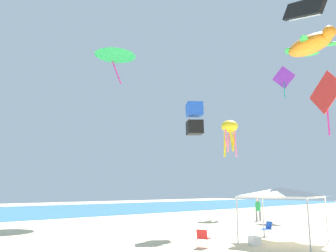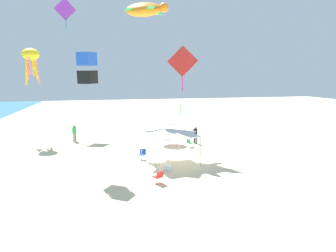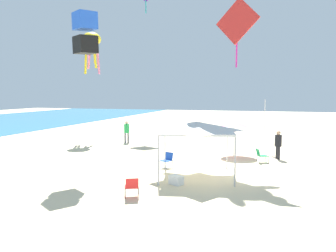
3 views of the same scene
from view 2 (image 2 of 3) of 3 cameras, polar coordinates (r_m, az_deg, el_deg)
The scene contains 15 objects.
ground at distance 24.38m, azimuth 3.18°, elevation -5.92°, with size 120.00×120.00×0.10m, color beige.
canopy_tent at distance 21.61m, azimuth 0.39°, elevation -1.20°, with size 4.16×4.09×2.70m.
beach_umbrella at distance 27.78m, azimuth -0.08°, elevation 0.46°, with size 2.26×2.24×2.33m.
folding_chair_near_cooler at distance 23.10m, azimuth -5.11°, elevation -5.49°, with size 0.76×0.69×0.82m.
folding_chair_left_of_tent at distance 17.99m, azimuth -1.92°, elevation -9.96°, with size 0.79×0.74×0.82m.
folding_chair_facing_ocean at distance 26.85m, azimuth 4.39°, elevation -3.30°, with size 0.71×0.77×0.82m.
cooler_box at distance 20.44m, azimuth 0.03°, elevation -8.30°, with size 0.65×0.74×0.40m.
banner_flag at distance 30.05m, azimuth 2.54°, elevation 1.45°, with size 0.36×0.06×3.63m.
person_near_umbrella at distance 28.29m, azimuth 5.48°, elevation -1.48°, with size 0.45×0.42×1.76m.
person_kite_handler at distance 30.58m, azimuth -18.18°, elevation -1.03°, with size 0.45×0.43×1.80m.
kite_diamond_purple at distance 38.13m, azimuth -19.85°, elevation 20.88°, with size 0.56×2.47×3.59m.
kite_octopus_yellow at distance 32.16m, azimuth -25.72°, elevation 12.42°, with size 1.62×1.62×3.61m.
kite_box_blue at distance 20.44m, azimuth -15.82°, elevation 11.06°, with size 1.38×1.38×2.10m.
kite_turtle_orange at distance 27.94m, azimuth -4.69°, elevation 22.14°, with size 4.21×4.26×1.88m.
kite_diamond_red at distance 23.93m, azimuth 2.92°, elevation 12.47°, with size 1.08×2.37×3.66m.
Camera 2 is at (-22.54, 6.52, 6.57)m, focal length 30.54 mm.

